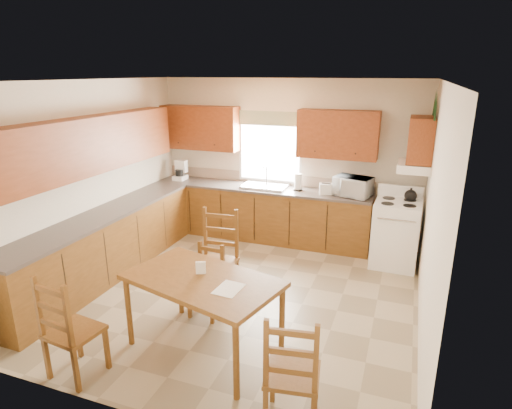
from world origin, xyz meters
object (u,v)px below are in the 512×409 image
(chair_near_right, at_px, (293,367))
(chair_far_left, at_px, (206,282))
(stove, at_px, (396,234))
(microwave, at_px, (353,186))
(chair_far_right, at_px, (216,258))
(dining_table, at_px, (204,314))
(chair_near_left, at_px, (73,325))

(chair_near_right, bearing_deg, chair_far_left, -50.29)
(stove, relative_size, chair_near_right, 0.93)
(microwave, bearing_deg, stove, -8.76)
(chair_far_left, distance_m, chair_far_right, 0.41)
(dining_table, xyz_separation_m, chair_far_right, (-0.32, 0.99, 0.16))
(microwave, xyz_separation_m, chair_near_right, (0.08, -3.78, -0.55))
(chair_far_right, bearing_deg, dining_table, -76.94)
(chair_near_left, distance_m, chair_far_left, 1.54)
(stove, xyz_separation_m, dining_table, (-1.74, -2.85, -0.07))
(microwave, distance_m, dining_table, 3.40)
(chair_near_right, distance_m, chair_far_left, 1.86)
(dining_table, height_order, chair_far_right, chair_far_right)
(stove, height_order, chair_far_right, chair_far_right)
(chair_far_right, bearing_deg, chair_far_left, -88.14)
(chair_near_left, bearing_deg, chair_near_right, -168.92)
(chair_near_right, bearing_deg, dining_table, -37.79)
(stove, bearing_deg, microwave, 157.81)
(stove, distance_m, chair_far_right, 2.78)
(stove, bearing_deg, chair_far_right, -136.14)
(microwave, bearing_deg, chair_near_right, -73.48)
(chair_far_left, xyz_separation_m, chair_far_right, (-0.05, 0.38, 0.14))
(chair_near_left, bearing_deg, microwave, -109.93)
(microwave, distance_m, chair_near_left, 4.44)
(chair_near_left, bearing_deg, dining_table, -134.81)
(chair_far_left, bearing_deg, microwave, 66.29)
(stove, xyz_separation_m, microwave, (-0.71, 0.32, 0.59))
(microwave, relative_size, dining_table, 0.33)
(dining_table, height_order, chair_near_left, chair_near_left)
(microwave, bearing_deg, chair_far_left, -101.84)
(microwave, distance_m, chair_far_right, 2.61)
(microwave, relative_size, chair_near_left, 0.48)
(stove, relative_size, chair_near_left, 0.91)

